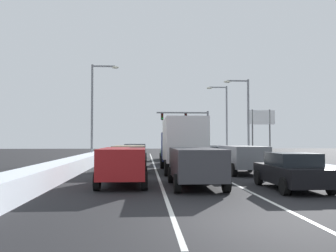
{
  "coord_description": "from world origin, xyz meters",
  "views": [
    {
      "loc": [
        -2.43,
        -8.87,
        2.04
      ],
      "look_at": [
        -0.18,
        27.02,
        3.42
      ],
      "focal_mm": 39.04,
      "sensor_mm": 36.0,
      "label": 1
    }
  ],
  "objects_px": {
    "sedan_black_right_lane_nearest": "(292,171)",
    "traffic_light_gantry": "(192,123)",
    "suv_gray_right_lane_second": "(242,157)",
    "street_lamp_right_mid": "(224,115)",
    "sedan_silver_center_lane_third": "(174,155)",
    "box_truck_center_lane_second": "(182,142)",
    "roadside_sign_right": "(261,122)",
    "sedan_black_left_lane_third": "(132,156)",
    "sedan_maroon_right_lane_third": "(218,156)",
    "suv_gray_left_lane_fourth": "(135,150)",
    "sedan_green_center_lane_fourth": "(170,152)",
    "street_lamp_right_near": "(245,112)",
    "sedan_white_right_lane_fourth": "(207,153)",
    "suv_red_left_lane_nearest": "(123,163)",
    "suv_charcoal_center_lane_nearest": "(196,164)",
    "suv_tan_left_lane_second": "(130,156)",
    "street_lamp_left_mid": "(96,104)"
  },
  "relations": [
    {
      "from": "sedan_maroon_right_lane_third",
      "to": "suv_gray_left_lane_fourth",
      "type": "xyz_separation_m",
      "value": [
        -6.65,
        7.58,
        0.25
      ]
    },
    {
      "from": "sedan_white_right_lane_fourth",
      "to": "street_lamp_right_near",
      "type": "distance_m",
      "value": 6.61
    },
    {
      "from": "sedan_black_right_lane_nearest",
      "to": "suv_gray_left_lane_fourth",
      "type": "distance_m",
      "value": 22.26
    },
    {
      "from": "sedan_black_right_lane_nearest",
      "to": "street_lamp_right_near",
      "type": "xyz_separation_m",
      "value": [
        4.25,
        22.23,
        4.19
      ]
    },
    {
      "from": "box_truck_center_lane_second",
      "to": "traffic_light_gantry",
      "type": "bearing_deg",
      "value": 81.47
    },
    {
      "from": "sedan_green_center_lane_fourth",
      "to": "street_lamp_right_mid",
      "type": "distance_m",
      "value": 11.87
    },
    {
      "from": "box_truck_center_lane_second",
      "to": "suv_tan_left_lane_second",
      "type": "bearing_deg",
      "value": 170.62
    },
    {
      "from": "traffic_light_gantry",
      "to": "suv_red_left_lane_nearest",
      "type": "bearing_deg",
      "value": -102.2
    },
    {
      "from": "box_truck_center_lane_second",
      "to": "roadside_sign_right",
      "type": "xyz_separation_m",
      "value": [
        10.76,
        17.44,
        2.12
      ]
    },
    {
      "from": "sedan_silver_center_lane_third",
      "to": "street_lamp_right_mid",
      "type": "distance_m",
      "value": 17.23
    },
    {
      "from": "suv_gray_right_lane_second",
      "to": "street_lamp_right_mid",
      "type": "height_order",
      "value": "street_lamp_right_mid"
    },
    {
      "from": "roadside_sign_right",
      "to": "street_lamp_right_near",
      "type": "bearing_deg",
      "value": -128.47
    },
    {
      "from": "suv_red_left_lane_nearest",
      "to": "roadside_sign_right",
      "type": "distance_m",
      "value": 27.95
    },
    {
      "from": "sedan_black_right_lane_nearest",
      "to": "suv_charcoal_center_lane_nearest",
      "type": "relative_size",
      "value": 0.92
    },
    {
      "from": "sedan_maroon_right_lane_third",
      "to": "street_lamp_right_near",
      "type": "height_order",
      "value": "street_lamp_right_near"
    },
    {
      "from": "street_lamp_right_mid",
      "to": "roadside_sign_right",
      "type": "xyz_separation_m",
      "value": [
        3.13,
        -5.06,
        -1.24
      ]
    },
    {
      "from": "street_lamp_right_mid",
      "to": "box_truck_center_lane_second",
      "type": "bearing_deg",
      "value": -108.74
    },
    {
      "from": "traffic_light_gantry",
      "to": "street_lamp_left_mid",
      "type": "bearing_deg",
      "value": -124.61
    },
    {
      "from": "sedan_green_center_lane_fourth",
      "to": "sedan_black_left_lane_third",
      "type": "distance_m",
      "value": 8.24
    },
    {
      "from": "sedan_black_right_lane_nearest",
      "to": "suv_gray_left_lane_fourth",
      "type": "bearing_deg",
      "value": 108.22
    },
    {
      "from": "sedan_maroon_right_lane_third",
      "to": "roadside_sign_right",
      "type": "relative_size",
      "value": 0.82
    },
    {
      "from": "suv_gray_left_lane_fourth",
      "to": "roadside_sign_right",
      "type": "relative_size",
      "value": 0.89
    },
    {
      "from": "sedan_green_center_lane_fourth",
      "to": "suv_tan_left_lane_second",
      "type": "distance_m",
      "value": 14.31
    },
    {
      "from": "traffic_light_gantry",
      "to": "suv_charcoal_center_lane_nearest",
      "type": "bearing_deg",
      "value": -97.08
    },
    {
      "from": "suv_charcoal_center_lane_nearest",
      "to": "suv_tan_left_lane_second",
      "type": "bearing_deg",
      "value": 111.84
    },
    {
      "from": "sedan_silver_center_lane_third",
      "to": "street_lamp_right_near",
      "type": "relative_size",
      "value": 0.54
    },
    {
      "from": "sedan_white_right_lane_fourth",
      "to": "traffic_light_gantry",
      "type": "distance_m",
      "value": 18.09
    },
    {
      "from": "sedan_silver_center_lane_third",
      "to": "box_truck_center_lane_second",
      "type": "bearing_deg",
      "value": -90.84
    },
    {
      "from": "sedan_black_right_lane_nearest",
      "to": "suv_red_left_lane_nearest",
      "type": "distance_m",
      "value": 7.24
    },
    {
      "from": "sedan_white_right_lane_fourth",
      "to": "street_lamp_left_mid",
      "type": "relative_size",
      "value": 0.48
    },
    {
      "from": "box_truck_center_lane_second",
      "to": "suv_gray_left_lane_fourth",
      "type": "bearing_deg",
      "value": 104.45
    },
    {
      "from": "sedan_silver_center_lane_third",
      "to": "street_lamp_right_near",
      "type": "height_order",
      "value": "street_lamp_right_near"
    },
    {
      "from": "sedan_silver_center_lane_third",
      "to": "sedan_black_left_lane_third",
      "type": "distance_m",
      "value": 3.56
    },
    {
      "from": "sedan_white_right_lane_fourth",
      "to": "suv_tan_left_lane_second",
      "type": "distance_m",
      "value": 12.74
    },
    {
      "from": "suv_charcoal_center_lane_nearest",
      "to": "street_lamp_right_mid",
      "type": "distance_m",
      "value": 31.18
    },
    {
      "from": "suv_charcoal_center_lane_nearest",
      "to": "suv_tan_left_lane_second",
      "type": "relative_size",
      "value": 1.0
    },
    {
      "from": "street_lamp_right_mid",
      "to": "roadside_sign_right",
      "type": "relative_size",
      "value": 1.61
    },
    {
      "from": "sedan_green_center_lane_fourth",
      "to": "sedan_silver_center_lane_third",
      "type": "bearing_deg",
      "value": -90.78
    },
    {
      "from": "street_lamp_left_mid",
      "to": "suv_charcoal_center_lane_nearest",
      "type": "bearing_deg",
      "value": -70.55
    },
    {
      "from": "sedan_silver_center_lane_third",
      "to": "traffic_light_gantry",
      "type": "height_order",
      "value": "traffic_light_gantry"
    },
    {
      "from": "sedan_black_right_lane_nearest",
      "to": "traffic_light_gantry",
      "type": "bearing_deg",
      "value": 88.96
    },
    {
      "from": "sedan_silver_center_lane_third",
      "to": "suv_tan_left_lane_second",
      "type": "distance_m",
      "value": 7.91
    },
    {
      "from": "street_lamp_left_mid",
      "to": "suv_red_left_lane_nearest",
      "type": "bearing_deg",
      "value": -78.58
    },
    {
      "from": "suv_charcoal_center_lane_nearest",
      "to": "suv_tan_left_lane_second",
      "type": "distance_m",
      "value": 8.56
    },
    {
      "from": "suv_gray_right_lane_second",
      "to": "roadside_sign_right",
      "type": "relative_size",
      "value": 0.89
    },
    {
      "from": "suv_gray_right_lane_second",
      "to": "suv_charcoal_center_lane_nearest",
      "type": "distance_m",
      "value": 7.13
    },
    {
      "from": "sedan_black_right_lane_nearest",
      "to": "traffic_light_gantry",
      "type": "height_order",
      "value": "traffic_light_gantry"
    },
    {
      "from": "suv_charcoal_center_lane_nearest",
      "to": "roadside_sign_right",
      "type": "distance_m",
      "value": 27.29
    },
    {
      "from": "street_lamp_left_mid",
      "to": "roadside_sign_right",
      "type": "height_order",
      "value": "street_lamp_left_mid"
    },
    {
      "from": "sedan_black_left_lane_third",
      "to": "sedan_maroon_right_lane_third",
      "type": "bearing_deg",
      "value": -14.92
    }
  ]
}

